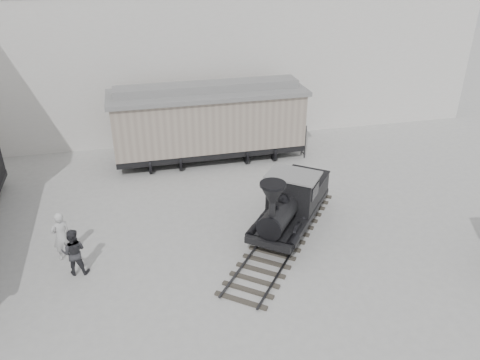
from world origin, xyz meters
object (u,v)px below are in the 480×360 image
object	(u,v)px
visitor_a	(61,236)
locomotive	(289,206)
visitor_b	(74,252)
boxcar	(209,120)

from	to	relation	value
visitor_a	locomotive	bearing A→B (deg)	151.91
locomotive	visitor_a	world-z (taller)	locomotive
locomotive	visitor_b	world-z (taller)	locomotive
locomotive	boxcar	xyz separation A→B (m)	(-1.82, 7.67, 1.05)
locomotive	boxcar	distance (m)	7.96
visitor_a	visitor_b	size ratio (longest dim) A/B	1.08
visitor_b	visitor_a	bearing A→B (deg)	-56.75
boxcar	visitor_b	xyz separation A→B (m)	(-6.22, -8.53, -1.27)
locomotive	visitor_b	size ratio (longest dim) A/B	4.46
visitor_a	visitor_b	xyz separation A→B (m)	(0.49, -1.02, -0.07)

